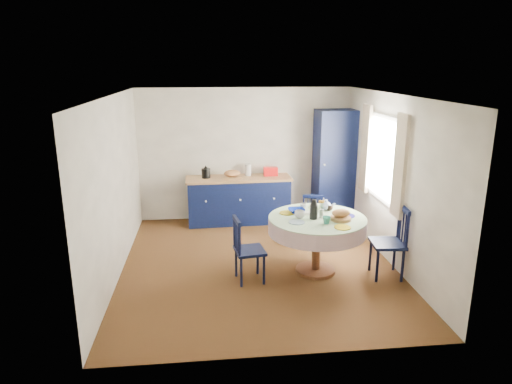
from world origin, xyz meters
TOP-DOWN VIEW (x-y plane):
  - floor at (0.00, 0.00)m, footprint 4.50×4.50m
  - ceiling at (0.00, 0.00)m, footprint 4.50×4.50m
  - wall_back at (0.00, 2.25)m, footprint 4.00×0.02m
  - wall_left at (-2.00, 0.00)m, footprint 0.02×4.50m
  - wall_right at (2.00, 0.00)m, footprint 0.02×4.50m
  - window at (1.95, 0.30)m, footprint 0.10×1.74m
  - kitchen_counter at (-0.14, 1.96)m, footprint 1.97×0.67m
  - pantry_cabinet at (1.66, 1.85)m, footprint 0.77×0.57m
  - dining_table at (0.81, -0.34)m, footprint 1.37×1.37m
  - chair_left at (-0.21, -0.51)m, footprint 0.45×0.47m
  - chair_far at (0.97, 0.66)m, footprint 0.45×0.43m
  - chair_right at (1.80, -0.58)m, footprint 0.48×0.50m
  - mug_a at (0.54, -0.35)m, footprint 0.14×0.14m
  - mug_b at (0.86, -0.62)m, footprint 0.11×0.11m
  - mug_c at (1.05, -0.05)m, footprint 0.11×0.11m
  - mug_d at (0.68, 0.03)m, footprint 0.10×0.10m
  - cobalt_bowl at (0.55, -0.11)m, footprint 0.25×0.25m

SIDE VIEW (x-z plane):
  - floor at x=0.00m, z-range 0.00..0.00m
  - chair_far at x=0.97m, z-range 0.01..0.84m
  - kitchen_counter at x=-0.14m, z-range -0.10..1.01m
  - chair_left at x=-0.21m, z-range 0.01..0.93m
  - chair_right at x=1.80m, z-range 0.01..1.03m
  - dining_table at x=0.81m, z-range 0.15..1.26m
  - cobalt_bowl at x=0.55m, z-range 0.83..0.89m
  - mug_c at x=1.05m, z-range 0.83..0.92m
  - mug_d at x=0.68m, z-range 0.83..0.92m
  - mug_b at x=0.86m, z-range 0.83..0.93m
  - mug_a at x=0.54m, z-range 0.83..0.94m
  - pantry_cabinet at x=1.66m, z-range 0.00..2.11m
  - wall_back at x=0.00m, z-range 0.00..2.50m
  - wall_left at x=-2.00m, z-range 0.00..2.50m
  - wall_right at x=2.00m, z-range 0.00..2.50m
  - window at x=1.95m, z-range 0.80..2.25m
  - ceiling at x=0.00m, z-range 2.50..2.50m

